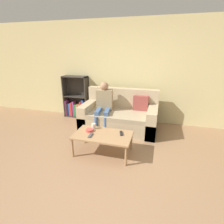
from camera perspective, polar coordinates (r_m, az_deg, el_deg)
ground_plane at (r=2.94m, az=-5.24°, el=-19.44°), size 22.00×22.00×0.00m
wall_back at (r=4.69m, az=5.19°, el=12.69°), size 12.00×0.06×2.60m
couch at (r=4.30m, az=2.53°, el=-1.52°), size 1.80×0.96×0.95m
bookshelf at (r=5.19m, az=-11.47°, el=3.12°), size 0.71×0.28×1.18m
coffee_table at (r=3.25m, az=-3.03°, el=-7.85°), size 1.06×0.61×0.39m
person_adult at (r=4.19m, az=-2.66°, el=3.12°), size 0.43×0.69×1.15m
cup_near at (r=3.44m, az=-6.04°, el=-4.63°), size 0.08×0.08×0.11m
tv_remote_0 at (r=3.24m, az=3.05°, el=-6.94°), size 0.09×0.18×0.02m
tv_remote_1 at (r=3.19m, az=-7.01°, el=-7.55°), size 0.06×0.17×0.02m
snack_bowl at (r=3.36m, az=-7.37°, el=-5.93°), size 0.14×0.14×0.05m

